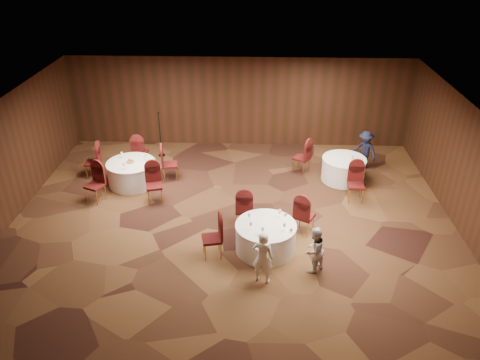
{
  "coord_description": "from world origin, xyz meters",
  "views": [
    {
      "loc": [
        0.6,
        -10.79,
        7.15
      ],
      "look_at": [
        0.2,
        0.2,
        1.1
      ],
      "focal_mm": 35.0,
      "sensor_mm": 36.0,
      "label": 1
    }
  ],
  "objects_px": {
    "table_left": "(132,173)",
    "man_c": "(365,150)",
    "table_main": "(266,237)",
    "woman_a": "(263,258)",
    "table_right": "(343,169)",
    "mic_stand": "(161,143)",
    "woman_b": "(314,250)"
  },
  "relations": [
    {
      "from": "table_left",
      "to": "table_right",
      "type": "bearing_deg",
      "value": 4.38
    },
    {
      "from": "woman_a",
      "to": "table_left",
      "type": "bearing_deg",
      "value": -33.52
    },
    {
      "from": "man_c",
      "to": "table_main",
      "type": "bearing_deg",
      "value": -80.29
    },
    {
      "from": "woman_b",
      "to": "table_right",
      "type": "bearing_deg",
      "value": -152.06
    },
    {
      "from": "table_right",
      "to": "mic_stand",
      "type": "bearing_deg",
      "value": 165.68
    },
    {
      "from": "table_main",
      "to": "woman_b",
      "type": "bearing_deg",
      "value": -34.27
    },
    {
      "from": "mic_stand",
      "to": "table_right",
      "type": "bearing_deg",
      "value": -14.32
    },
    {
      "from": "table_left",
      "to": "woman_b",
      "type": "bearing_deg",
      "value": -37.46
    },
    {
      "from": "table_main",
      "to": "woman_a",
      "type": "height_order",
      "value": "woman_a"
    },
    {
      "from": "table_left",
      "to": "table_main",
      "type": "bearing_deg",
      "value": -38.27
    },
    {
      "from": "table_main",
      "to": "table_left",
      "type": "xyz_separation_m",
      "value": [
        -4.1,
        3.23,
        0.0
      ]
    },
    {
      "from": "table_main",
      "to": "mic_stand",
      "type": "bearing_deg",
      "value": 124.03
    },
    {
      "from": "table_right",
      "to": "woman_a",
      "type": "bearing_deg",
      "value": -117.66
    },
    {
      "from": "woman_b",
      "to": "man_c",
      "type": "bearing_deg",
      "value": -157.23
    },
    {
      "from": "table_main",
      "to": "woman_a",
      "type": "distance_m",
      "value": 1.21
    },
    {
      "from": "table_main",
      "to": "table_right",
      "type": "bearing_deg",
      "value": 56.35
    },
    {
      "from": "table_right",
      "to": "man_c",
      "type": "relative_size",
      "value": 1.05
    },
    {
      "from": "table_main",
      "to": "mic_stand",
      "type": "height_order",
      "value": "mic_stand"
    },
    {
      "from": "table_left",
      "to": "man_c",
      "type": "relative_size",
      "value": 1.15
    },
    {
      "from": "table_main",
      "to": "man_c",
      "type": "relative_size",
      "value": 1.15
    },
    {
      "from": "table_main",
      "to": "woman_a",
      "type": "bearing_deg",
      "value": -94.11
    },
    {
      "from": "table_main",
      "to": "table_right",
      "type": "height_order",
      "value": "same"
    },
    {
      "from": "table_main",
      "to": "man_c",
      "type": "bearing_deg",
      "value": 54.32
    },
    {
      "from": "table_left",
      "to": "woman_b",
      "type": "relative_size",
      "value": 1.27
    },
    {
      "from": "table_right",
      "to": "mic_stand",
      "type": "xyz_separation_m",
      "value": [
        -6.05,
        1.55,
        0.08
      ]
    },
    {
      "from": "man_c",
      "to": "woman_a",
      "type": "bearing_deg",
      "value": -75.02
    },
    {
      "from": "mic_stand",
      "to": "man_c",
      "type": "xyz_separation_m",
      "value": [
        6.86,
        -0.69,
        0.19
      ]
    },
    {
      "from": "table_left",
      "to": "man_c",
      "type": "height_order",
      "value": "man_c"
    },
    {
      "from": "woman_a",
      "to": "woman_b",
      "type": "bearing_deg",
      "value": -146.25
    },
    {
      "from": "table_main",
      "to": "table_right",
      "type": "relative_size",
      "value": 1.1
    },
    {
      "from": "table_main",
      "to": "mic_stand",
      "type": "distance_m",
      "value": 6.37
    },
    {
      "from": "table_left",
      "to": "mic_stand",
      "type": "relative_size",
      "value": 0.95
    }
  ]
}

